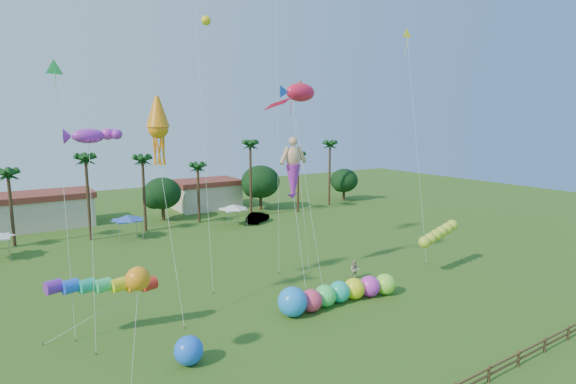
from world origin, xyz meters
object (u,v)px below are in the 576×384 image
car_b (258,217)px  spectator_b (355,270)px  blue_ball (189,350)px  caterpillar_inflatable (335,294)px

car_b → spectator_b: bearing=138.6°
spectator_b → blue_ball: 19.15m
caterpillar_inflatable → blue_ball: 13.14m
spectator_b → blue_ball: bearing=-116.7°
spectator_b → car_b: bearing=127.1°
car_b → spectator_b: (-4.07, -25.40, 0.15)m
caterpillar_inflatable → blue_ball: bearing=-167.3°
car_b → spectator_b: size_ratio=2.53×
caterpillar_inflatable → spectator_b: bearing=37.8°
car_b → spectator_b: spectator_b is taller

